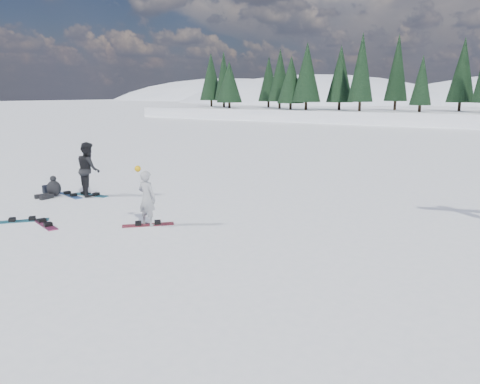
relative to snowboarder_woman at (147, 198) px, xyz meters
name	(u,v)px	position (x,y,z in m)	size (l,w,h in m)	color
ground	(100,230)	(-0.80, -1.09, -0.83)	(420.00, 420.00, 0.00)	white
alpine_backdrop	(473,141)	(-12.53, 188.07, -14.80)	(412.50, 227.00, 53.20)	white
snowboarder_woman	(147,198)	(0.00, 0.00, 0.00)	(0.60, 0.41, 1.78)	#A5A6AB
snowboarder_man	(89,169)	(-4.75, 1.83, 0.19)	(0.99, 0.77, 2.03)	black
seated_rider	(53,189)	(-5.74, 0.93, -0.52)	(0.64, 0.98, 0.80)	black
gear_bag	(47,190)	(-6.44, 1.18, -0.68)	(0.45, 0.30, 0.30)	black
snowboard_woman	(148,225)	(0.00, 0.00, -0.82)	(1.50, 0.28, 0.03)	maroon
snowboard_man	(90,195)	(-4.75, 1.83, -0.82)	(1.50, 0.28, 0.03)	#1A7191
snowboard_loose_b	(45,224)	(-2.59, -1.62, -0.82)	(1.50, 0.28, 0.03)	maroon
snowboard_loose_c	(70,195)	(-5.34, 1.38, -0.82)	(1.50, 0.28, 0.03)	#1B4896
snowboard_loose_a	(22,221)	(-3.51, -1.76, -0.82)	(1.50, 0.28, 0.03)	#176B7F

